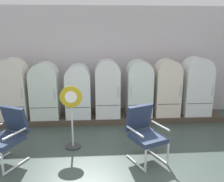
% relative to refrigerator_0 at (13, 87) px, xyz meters
% --- Properties ---
extents(back_wall, '(11.76, 0.12, 3.02)m').
position_rel_refrigerator_0_xyz_m(back_wall, '(2.39, 0.78, 0.55)').
color(back_wall, silver).
rests_on(back_wall, ground).
extents(display_plinth, '(6.17, 0.95, 0.15)m').
position_rel_refrigerator_0_xyz_m(display_plinth, '(2.39, 0.14, -0.90)').
color(display_plinth, '#453B2E').
rests_on(display_plinth, ground).
extents(refrigerator_0, '(0.68, 0.61, 1.56)m').
position_rel_refrigerator_0_xyz_m(refrigerator_0, '(0.00, 0.00, 0.00)').
color(refrigerator_0, silver).
rests_on(refrigerator_0, display_plinth).
extents(refrigerator_1, '(0.70, 0.61, 1.45)m').
position_rel_refrigerator_0_xyz_m(refrigerator_1, '(0.78, -0.00, -0.06)').
color(refrigerator_1, silver).
rests_on(refrigerator_1, display_plinth).
extents(refrigerator_2, '(0.64, 0.71, 1.38)m').
position_rel_refrigerator_0_xyz_m(refrigerator_2, '(1.63, 0.05, -0.10)').
color(refrigerator_2, white).
rests_on(refrigerator_2, display_plinth).
extents(refrigerator_3, '(0.63, 0.65, 1.50)m').
position_rel_refrigerator_0_xyz_m(refrigerator_3, '(2.39, 0.02, -0.03)').
color(refrigerator_3, silver).
rests_on(refrigerator_3, display_plinth).
extents(refrigerator_4, '(0.65, 0.66, 1.48)m').
position_rel_refrigerator_0_xyz_m(refrigerator_4, '(3.22, 0.03, -0.04)').
color(refrigerator_4, silver).
rests_on(refrigerator_4, display_plinth).
extents(refrigerator_5, '(0.64, 0.61, 1.50)m').
position_rel_refrigerator_0_xyz_m(refrigerator_5, '(3.96, -0.00, -0.03)').
color(refrigerator_5, beige).
rests_on(refrigerator_5, display_plinth).
extents(refrigerator_6, '(0.72, 0.68, 1.54)m').
position_rel_refrigerator_0_xyz_m(refrigerator_6, '(4.77, 0.03, -0.01)').
color(refrigerator_6, white).
rests_on(refrigerator_6, display_plinth).
extents(armchair_left, '(0.80, 0.87, 1.02)m').
position_rel_refrigerator_0_xyz_m(armchair_left, '(0.48, -1.93, -0.41)').
color(armchair_left, silver).
rests_on(armchair_left, ground).
extents(armchair_right, '(0.78, 0.85, 1.02)m').
position_rel_refrigerator_0_xyz_m(armchair_right, '(2.98, -2.00, -0.41)').
color(armchair_right, silver).
rests_on(armchair_right, ground).
extents(sign_stand, '(0.44, 0.32, 1.32)m').
position_rel_refrigerator_0_xyz_m(sign_stand, '(1.59, -1.46, -0.35)').
color(sign_stand, '#2D2D30').
rests_on(sign_stand, ground).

